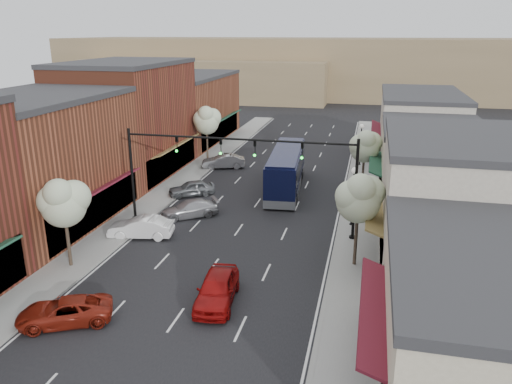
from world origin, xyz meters
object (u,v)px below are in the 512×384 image
Objects in this scene: tree_right_far at (365,145)px; tree_left_near at (63,201)px; signal_mast_right at (320,173)px; lamp_post_near at (353,187)px; tree_right_near at (359,197)px; parked_car_d at (192,188)px; coach_bus at (286,169)px; red_hatchback at (217,289)px; parked_car_a at (65,311)px; parked_car_c at (189,209)px; signal_mast_left at (162,163)px; parked_car_b at (141,227)px; parked_car_e at (223,161)px; lamp_post_far at (361,138)px; tree_left_far at (207,120)px.

tree_left_near is at bearing -129.69° from tree_right_far.
signal_mast_right is 1.85× the size of lamp_post_near.
tree_right_near is 1.34× the size of lamp_post_near.
lamp_post_near is 14.55m from parked_car_d.
parked_car_d is (-11.58, 6.60, -3.95)m from signal_mast_right.
tree_right_far is at bearing 90.00° from tree_right_near.
tree_right_far reaches higher than coach_bus.
red_hatchback is 18.13m from parked_car_d.
parked_car_c is (0.79, 15.14, 0.02)m from parked_car_a.
signal_mast_left is at bearing 156.48° from parked_car_a.
parked_car_d is at bearing 156.77° from parked_car_a.
tree_right_near is 1.32× the size of parked_car_a.
parked_car_a is (-13.48, -9.36, -3.83)m from tree_right_near.
signal_mast_right is 1.44× the size of tree_left_near.
parked_car_c is at bearing 147.54° from parked_car_b.
lamp_post_near reaches higher than parked_car_e.
tree_right_far is 1.23× the size of parked_car_c.
signal_mast_right is at bearing 0.00° from signal_mast_left.
tree_right_far reaches higher than lamp_post_near.
coach_bus is 24.54m from parked_car_a.
parked_car_b is 9.38m from parked_car_d.
tree_right_near reaches higher than lamp_post_far.
parked_car_d is at bearing -159.57° from coach_bus.
parked_car_c is at bearing 151.43° from parked_car_a.
lamp_post_far reaches higher than parked_car_e.
parked_car_e is (0.07, 9.31, 0.05)m from parked_car_d.
lamp_post_near reaches higher than parked_car_c.
signal_mast_right is 12.75m from parked_car_b.
tree_left_far is 1.38× the size of lamp_post_far.
lamp_post_near is (13.42, 2.50, -1.62)m from signal_mast_left.
tree_right_far reaches higher than lamp_post_far.
parked_car_b is at bearing -32.93° from parked_car_d.
tree_right_far is 28.91m from parked_car_a.
coach_bus is at bearing 111.38° from signal_mast_right.
coach_bus is 2.52× the size of red_hatchback.
tree_right_near is 1.35× the size of parked_car_c.
lamp_post_far is at bearing 91.30° from tree_right_near.
lamp_post_far is 1.13× the size of parked_car_d.
lamp_post_near is at bearing -43.89° from tree_left_far.
tree_right_near is at bearing 99.16° from parked_car_a.
parked_car_d is at bearing 143.33° from tree_right_near.
parked_car_e is (-13.69, -4.09, -2.28)m from lamp_post_far.
tree_right_far is at bearing -86.12° from lamp_post_far.
signal_mast_left is 2.09× the size of parked_car_d.
parked_car_d is at bearing -78.57° from tree_left_far.
lamp_post_near is 12.40m from parked_car_c.
tree_left_far is (-16.60, 6.00, 0.61)m from tree_right_far.
coach_bus is (-6.70, 14.20, -2.58)m from tree_right_near.
parked_car_a is (0.49, -13.41, -4.00)m from signal_mast_left.
signal_mast_left is at bearing -17.56° from parked_car_e.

